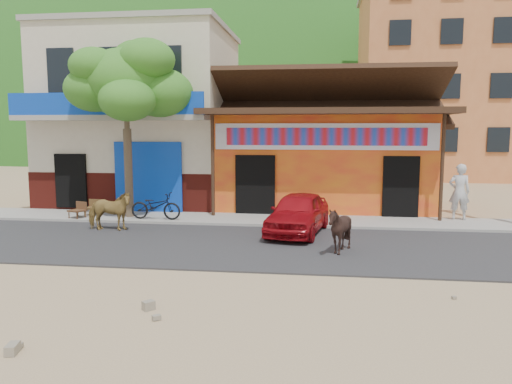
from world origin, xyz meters
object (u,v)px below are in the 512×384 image
cow_dark (340,230)px  cafe_chair_left (77,203)px  pedestrian (459,192)px  cafe_chair_right (92,201)px  tree (127,129)px  cow_tan (109,211)px  red_car (298,213)px  scooter (156,206)px

cow_dark → cafe_chair_left: cow_dark is taller
pedestrian → cafe_chair_right: bearing=7.2°
cafe_chair_left → tree: bearing=37.0°
tree → cow_tan: (0.15, -1.99, -2.48)m
tree → cafe_chair_left: size_ratio=5.98×
cow_dark → cow_tan: bearing=-132.7°
cow_tan → cafe_chair_left: cow_tan is taller
cafe_chair_right → pedestrian: bearing=10.0°
cafe_chair_right → cafe_chair_left: bearing=-107.0°
cow_dark → cafe_chair_right: bearing=-142.5°
pedestrian → cafe_chair_right: (-12.45, -0.78, -0.42)m
cow_tan → cafe_chair_right: (-1.55, 2.08, -0.02)m
red_car → cafe_chair_left: 7.59m
red_car → scooter: size_ratio=2.09×
cow_dark → scooter: size_ratio=0.70×
pedestrian → cafe_chair_right: size_ratio=1.84×
tree → cow_dark: size_ratio=5.06×
cafe_chair_left → cafe_chair_right: size_ratio=0.99×
red_car → cafe_chair_left: bearing=-177.9°
tree → cafe_chair_left: tree is taller
tree → cow_tan: tree is taller
tree → pedestrian: size_ratio=3.23×
red_car → scooter: bearing=176.3°
tree → scooter: tree is taller
red_car → cafe_chair_right: size_ratio=3.52×
cafe_chair_right → cow_dark: bearing=-19.0°
cow_dark → red_car: size_ratio=0.33×
tree → cow_tan: size_ratio=4.23×
scooter → cow_tan: bearing=152.3°
cow_tan → scooter: (0.92, 1.59, -0.07)m
cow_tan → cafe_chair_left: size_ratio=1.42×
cow_tan → red_car: size_ratio=0.40×
tree → pedestrian: (11.05, 0.88, -2.07)m
cow_tan → cafe_chair_left: (-1.80, 1.49, -0.02)m
red_car → cafe_chair_right: 7.45m
cow_tan → cow_dark: size_ratio=1.20×
tree → red_car: 6.55m
cow_tan → pedestrian: (10.90, 2.86, 0.41)m
cow_dark → cafe_chair_left: 9.28m
pedestrian → cafe_chair_left: bearing=9.8°
scooter → cow_dark: bearing=-118.3°
scooter → red_car: bearing=-101.8°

